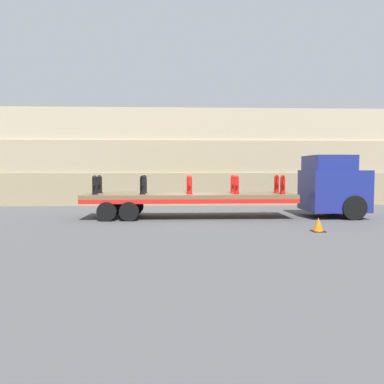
{
  "coord_description": "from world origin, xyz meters",
  "views": [
    {
      "loc": [
        -0.59,
        -17.85,
        2.31
      ],
      "look_at": [
        0.13,
        0.0,
        1.23
      ],
      "focal_mm": 35.0,
      "sensor_mm": 36.0,
      "label": 1
    }
  ],
  "objects_px": {
    "truck_cab": "(335,186)",
    "fire_hydrant_black_far_1": "(144,184)",
    "traffic_cone": "(318,225)",
    "fire_hydrant_red_far_2": "(189,184)",
    "fire_hydrant_red_far_3": "(233,184)",
    "fire_hydrant_red_near_4": "(283,185)",
    "fire_hydrant_red_far_4": "(277,184)",
    "fire_hydrant_red_near_2": "(190,185)",
    "fire_hydrant_black_near_0": "(95,185)",
    "fire_hydrant_black_far_0": "(100,184)",
    "flatbed_trailer": "(179,198)",
    "fire_hydrant_red_near_3": "(236,185)",
    "fire_hydrant_black_near_1": "(142,185)"
  },
  "relations": [
    {
      "from": "traffic_cone",
      "to": "fire_hydrant_red_far_3",
      "type": "bearing_deg",
      "value": 117.5
    },
    {
      "from": "truck_cab",
      "to": "fire_hydrant_red_far_2",
      "type": "xyz_separation_m",
      "value": [
        -7.09,
        0.53,
        0.06
      ]
    },
    {
      "from": "fire_hydrant_red_near_2",
      "to": "fire_hydrant_red_far_4",
      "type": "relative_size",
      "value": 1.0
    },
    {
      "from": "fire_hydrant_red_far_3",
      "to": "fire_hydrant_red_near_2",
      "type": "bearing_deg",
      "value": -153.89
    },
    {
      "from": "fire_hydrant_black_near_0",
      "to": "fire_hydrant_red_far_3",
      "type": "xyz_separation_m",
      "value": [
        6.55,
        1.07,
        0.0
      ]
    },
    {
      "from": "truck_cab",
      "to": "traffic_cone",
      "type": "distance_m",
      "value": 5.04
    },
    {
      "from": "fire_hydrant_red_far_3",
      "to": "fire_hydrant_red_near_4",
      "type": "distance_m",
      "value": 2.43
    },
    {
      "from": "fire_hydrant_red_near_2",
      "to": "truck_cab",
      "type": "bearing_deg",
      "value": 4.31
    },
    {
      "from": "fire_hydrant_red_near_3",
      "to": "fire_hydrant_red_near_4",
      "type": "relative_size",
      "value": 1.0
    },
    {
      "from": "fire_hydrant_black_far_1",
      "to": "truck_cab",
      "type": "bearing_deg",
      "value": -3.3
    },
    {
      "from": "fire_hydrant_black_far_1",
      "to": "fire_hydrant_red_near_2",
      "type": "xyz_separation_m",
      "value": [
        2.18,
        -1.07,
        0.0
      ]
    },
    {
      "from": "fire_hydrant_red_near_4",
      "to": "fire_hydrant_red_far_2",
      "type": "bearing_deg",
      "value": 166.23
    },
    {
      "from": "fire_hydrant_red_near_2",
      "to": "fire_hydrant_red_near_4",
      "type": "distance_m",
      "value": 4.36
    },
    {
      "from": "flatbed_trailer",
      "to": "fire_hydrant_red_far_2",
      "type": "distance_m",
      "value": 0.98
    },
    {
      "from": "truck_cab",
      "to": "fire_hydrant_red_far_2",
      "type": "bearing_deg",
      "value": 175.69
    },
    {
      "from": "fire_hydrant_black_near_0",
      "to": "fire_hydrant_red_far_3",
      "type": "height_order",
      "value": "same"
    },
    {
      "from": "fire_hydrant_black_far_0",
      "to": "fire_hydrant_red_far_3",
      "type": "bearing_deg",
      "value": 0.0
    },
    {
      "from": "fire_hydrant_red_near_2",
      "to": "fire_hydrant_red_far_4",
      "type": "height_order",
      "value": "same"
    },
    {
      "from": "traffic_cone",
      "to": "fire_hydrant_red_near_4",
      "type": "bearing_deg",
      "value": 94.68
    },
    {
      "from": "fire_hydrant_red_far_2",
      "to": "fire_hydrant_red_near_3",
      "type": "height_order",
      "value": "same"
    },
    {
      "from": "fire_hydrant_black_near_1",
      "to": "fire_hydrant_red_far_2",
      "type": "distance_m",
      "value": 2.43
    },
    {
      "from": "fire_hydrant_red_far_2",
      "to": "fire_hydrant_black_near_0",
      "type": "bearing_deg",
      "value": -166.23
    },
    {
      "from": "fire_hydrant_black_far_0",
      "to": "fire_hydrant_black_far_1",
      "type": "height_order",
      "value": "same"
    },
    {
      "from": "flatbed_trailer",
      "to": "fire_hydrant_black_far_1",
      "type": "relative_size",
      "value": 11.26
    },
    {
      "from": "fire_hydrant_black_far_0",
      "to": "fire_hydrant_red_near_3",
      "type": "height_order",
      "value": "same"
    },
    {
      "from": "fire_hydrant_red_near_4",
      "to": "truck_cab",
      "type": "bearing_deg",
      "value": 11.1
    },
    {
      "from": "fire_hydrant_red_near_2",
      "to": "fire_hydrant_red_far_4",
      "type": "xyz_separation_m",
      "value": [
        4.36,
        1.07,
        0.0
      ]
    },
    {
      "from": "fire_hydrant_red_far_3",
      "to": "fire_hydrant_red_far_2",
      "type": "bearing_deg",
      "value": 180.0
    },
    {
      "from": "fire_hydrant_black_near_1",
      "to": "fire_hydrant_red_far_2",
      "type": "height_order",
      "value": "same"
    },
    {
      "from": "fire_hydrant_black_near_0",
      "to": "fire_hydrant_black_near_1",
      "type": "relative_size",
      "value": 1.0
    },
    {
      "from": "flatbed_trailer",
      "to": "fire_hydrant_black_near_1",
      "type": "bearing_deg",
      "value": -162.21
    },
    {
      "from": "fire_hydrant_black_far_0",
      "to": "fire_hydrant_red_far_3",
      "type": "height_order",
      "value": "same"
    },
    {
      "from": "fire_hydrant_red_near_3",
      "to": "traffic_cone",
      "type": "relative_size",
      "value": 1.68
    },
    {
      "from": "fire_hydrant_black_far_0",
      "to": "traffic_cone",
      "type": "xyz_separation_m",
      "value": [
        9.03,
        -4.77,
        -1.33
      ]
    },
    {
      "from": "truck_cab",
      "to": "fire_hydrant_red_far_4",
      "type": "distance_m",
      "value": 2.78
    },
    {
      "from": "fire_hydrant_black_near_0",
      "to": "fire_hydrant_red_near_2",
      "type": "distance_m",
      "value": 4.36
    },
    {
      "from": "fire_hydrant_red_near_4",
      "to": "fire_hydrant_red_far_4",
      "type": "height_order",
      "value": "same"
    },
    {
      "from": "fire_hydrant_black_near_1",
      "to": "truck_cab",
      "type": "bearing_deg",
      "value": 3.3
    },
    {
      "from": "fire_hydrant_red_far_2",
      "to": "fire_hydrant_black_far_0",
      "type": "bearing_deg",
      "value": 180.0
    },
    {
      "from": "fire_hydrant_black_far_1",
      "to": "fire_hydrant_red_far_3",
      "type": "bearing_deg",
      "value": 0.0
    },
    {
      "from": "fire_hydrant_red_near_4",
      "to": "fire_hydrant_red_near_2",
      "type": "bearing_deg",
      "value": 180.0
    },
    {
      "from": "flatbed_trailer",
      "to": "fire_hydrant_black_near_0",
      "type": "height_order",
      "value": "fire_hydrant_black_near_0"
    },
    {
      "from": "truck_cab",
      "to": "fire_hydrant_red_near_2",
      "type": "xyz_separation_m",
      "value": [
        -7.09,
        -0.53,
        0.06
      ]
    },
    {
      "from": "fire_hydrant_red_near_4",
      "to": "fire_hydrant_red_far_3",
      "type": "bearing_deg",
      "value": 153.89
    },
    {
      "from": "truck_cab",
      "to": "fire_hydrant_black_far_1",
      "type": "relative_size",
      "value": 3.38
    },
    {
      "from": "fire_hydrant_red_near_2",
      "to": "fire_hydrant_red_near_3",
      "type": "xyz_separation_m",
      "value": [
        2.18,
        0.0,
        0.0
      ]
    },
    {
      "from": "fire_hydrant_red_far_2",
      "to": "fire_hydrant_red_far_3",
      "type": "height_order",
      "value": "same"
    },
    {
      "from": "fire_hydrant_black_far_0",
      "to": "fire_hydrant_black_near_0",
      "type": "bearing_deg",
      "value": -90.0
    },
    {
      "from": "fire_hydrant_red_near_2",
      "to": "fire_hydrant_red_far_2",
      "type": "bearing_deg",
      "value": 90.0
    },
    {
      "from": "flatbed_trailer",
      "to": "traffic_cone",
      "type": "bearing_deg",
      "value": -39.28
    }
  ]
}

